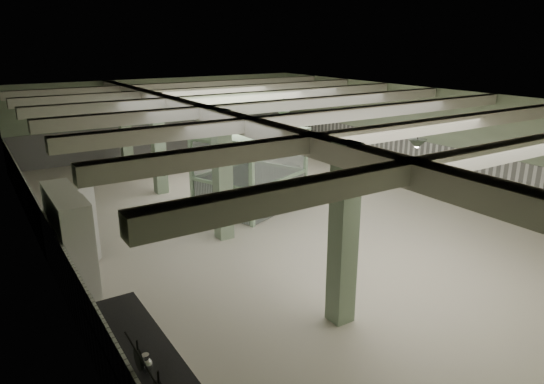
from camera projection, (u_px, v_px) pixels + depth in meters
floor at (279, 211)px, 15.80m from camera, size 20.00×20.00×0.00m
ceiling at (279, 99)px, 14.71m from camera, size 14.00×20.00×0.02m
wall_back at (164, 116)px, 23.28m from camera, size 14.00×0.02×3.60m
wall_left at (37, 194)px, 11.66m from camera, size 0.02×20.00×3.60m
wall_right at (429, 135)px, 18.86m from camera, size 0.02×20.00×3.60m
wainscot_left at (44, 234)px, 11.99m from camera, size 0.05×19.90×1.50m
wainscot_right at (426, 161)px, 19.16m from camera, size 0.05×19.90×1.50m
wainscot_back at (166, 138)px, 23.58m from camera, size 13.90×0.05×1.50m
girder at (204, 113)px, 13.49m from camera, size 0.45×19.90×0.40m
beam_a at (508, 151)px, 8.75m from camera, size 13.90×0.35×0.32m
beam_b at (403, 130)px, 10.75m from camera, size 13.90×0.35×0.32m
beam_c at (331, 116)px, 12.76m from camera, size 13.90×0.35×0.32m
beam_d at (279, 105)px, 14.77m from camera, size 13.90×0.35×0.32m
beam_e at (239, 97)px, 16.77m from camera, size 13.90×0.35×0.32m
beam_f at (208, 91)px, 18.78m from camera, size 13.90×0.35×0.32m
beam_g at (183, 86)px, 20.79m from camera, size 13.90×0.35×0.32m
column_a at (343, 236)px, 9.15m from camera, size 0.42×0.42×3.60m
column_b at (223, 176)px, 13.17m from camera, size 0.42×0.42×3.60m
column_c at (158, 144)px, 17.18m from camera, size 0.42×0.42×3.60m
column_d at (125, 127)px, 20.39m from camera, size 0.42×0.42×3.60m
hook_rail at (141, 358)px, 5.58m from camera, size 0.02×1.20×0.02m
pendant_front at (417, 144)px, 11.12m from camera, size 0.44×0.44×0.22m
pendant_mid at (283, 114)px, 15.54m from camera, size 0.44×0.44×0.22m
pendant_back at (214, 99)px, 19.55m from camera, size 0.44×0.44×0.22m
pitcher_near at (146, 363)px, 6.76m from camera, size 0.19×0.22×0.27m
skillet_far at (139, 359)px, 5.89m from camera, size 0.04×0.29×0.29m
walkin_cooler at (71, 240)px, 10.73m from camera, size 1.03×2.42×2.22m
guard_booth at (250, 155)px, 15.76m from camera, size 3.95×3.67×2.56m
filing_cabinet at (291, 180)px, 17.20m from camera, size 0.41×0.56×1.16m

